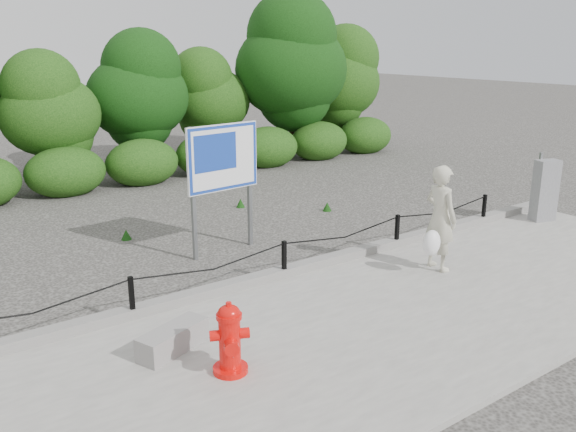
{
  "coord_description": "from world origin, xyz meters",
  "views": [
    {
      "loc": [
        -5.22,
        -7.26,
        3.68
      ],
      "look_at": [
        0.22,
        0.2,
        1.0
      ],
      "focal_mm": 38.0,
      "sensor_mm": 36.0,
      "label": 1
    }
  ],
  "objects_px": {
    "fire_hydrant": "(230,339)",
    "advertising_sign": "(223,164)",
    "utility_cabinet": "(545,190)",
    "pedestrian": "(440,219)",
    "concrete_block": "(173,339)"
  },
  "relations": [
    {
      "from": "utility_cabinet",
      "to": "advertising_sign",
      "type": "height_order",
      "value": "advertising_sign"
    },
    {
      "from": "utility_cabinet",
      "to": "advertising_sign",
      "type": "xyz_separation_m",
      "value": [
        -6.21,
        2.33,
        0.91
      ]
    },
    {
      "from": "fire_hydrant",
      "to": "concrete_block",
      "type": "distance_m",
      "value": 0.92
    },
    {
      "from": "fire_hydrant",
      "to": "concrete_block",
      "type": "relative_size",
      "value": 0.91
    },
    {
      "from": "pedestrian",
      "to": "concrete_block",
      "type": "height_order",
      "value": "pedestrian"
    },
    {
      "from": "advertising_sign",
      "to": "concrete_block",
      "type": "bearing_deg",
      "value": -135.38
    },
    {
      "from": "fire_hydrant",
      "to": "advertising_sign",
      "type": "relative_size",
      "value": 0.37
    },
    {
      "from": "pedestrian",
      "to": "advertising_sign",
      "type": "relative_size",
      "value": 0.75
    },
    {
      "from": "fire_hydrant",
      "to": "advertising_sign",
      "type": "bearing_deg",
      "value": 84.89
    },
    {
      "from": "concrete_block",
      "to": "advertising_sign",
      "type": "relative_size",
      "value": 0.41
    },
    {
      "from": "fire_hydrant",
      "to": "concrete_block",
      "type": "bearing_deg",
      "value": 134.38
    },
    {
      "from": "utility_cabinet",
      "to": "pedestrian",
      "type": "bearing_deg",
      "value": -153.23
    },
    {
      "from": "concrete_block",
      "to": "utility_cabinet",
      "type": "xyz_separation_m",
      "value": [
        8.62,
        0.54,
        0.48
      ]
    },
    {
      "from": "fire_hydrant",
      "to": "pedestrian",
      "type": "distance_m",
      "value": 4.47
    },
    {
      "from": "pedestrian",
      "to": "concrete_block",
      "type": "relative_size",
      "value": 1.84
    }
  ]
}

